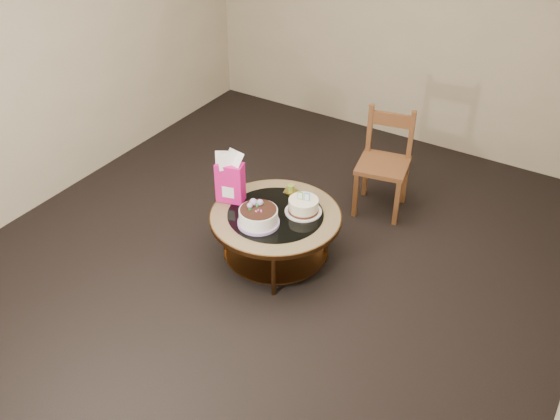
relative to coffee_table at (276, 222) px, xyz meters
The scene contains 8 objects.
ground 0.38m from the coffee_table, 164.05° to the left, with size 5.00×5.00×0.00m, color black.
room_walls 1.16m from the coffee_table, 164.05° to the left, with size 4.52×5.02×2.61m.
coffee_table is the anchor object (origin of this frame).
decorated_cake 0.23m from the coffee_table, 102.42° to the right, with size 0.32×0.32×0.18m.
cream_cake 0.25m from the coffee_table, 37.64° to the left, with size 0.28×0.28×0.18m.
gift_bag 0.49m from the coffee_table, behind, with size 0.24×0.20×0.42m.
pillar_candle 0.33m from the coffee_table, 99.59° to the left, with size 0.11×0.11×0.08m.
dining_chair 1.21m from the coffee_table, 71.08° to the left, with size 0.50×0.50×0.92m.
Camera 1 is at (2.09, -3.28, 3.22)m, focal length 40.00 mm.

